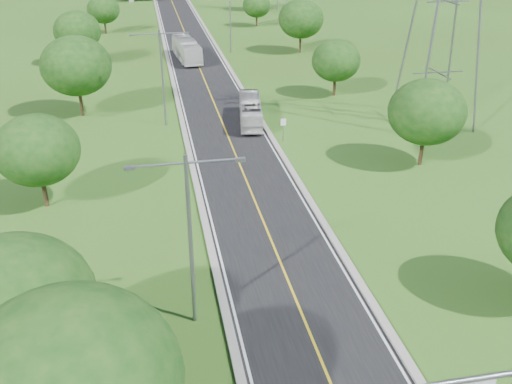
% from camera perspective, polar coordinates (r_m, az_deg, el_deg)
% --- Properties ---
extents(ground, '(260.00, 260.00, 0.00)m').
position_cam_1_polar(ground, '(76.79, -5.00, 10.67)').
color(ground, '#304C15').
rests_on(ground, ground).
extents(road, '(8.00, 150.00, 0.06)m').
position_cam_1_polar(road, '(82.55, -5.48, 11.79)').
color(road, black).
rests_on(road, ground).
extents(curb_left, '(0.50, 150.00, 0.22)m').
position_cam_1_polar(curb_left, '(82.26, -8.48, 11.63)').
color(curb_left, gray).
rests_on(curb_left, ground).
extents(curb_right, '(0.50, 150.00, 0.22)m').
position_cam_1_polar(curb_right, '(83.02, -2.50, 12.02)').
color(curb_right, gray).
rests_on(curb_right, ground).
extents(speed_limit_sign, '(0.55, 0.09, 2.40)m').
position_cam_1_polar(speed_limit_sign, '(56.41, 2.74, 6.62)').
color(speed_limit_sign, slate).
rests_on(speed_limit_sign, ground).
extents(streetlight_near_left, '(5.90, 0.25, 10.00)m').
position_cam_1_polar(streetlight_near_left, '(29.53, -6.65, -3.61)').
color(streetlight_near_left, slate).
rests_on(streetlight_near_left, ground).
extents(streetlight_mid_left, '(5.90, 0.25, 10.00)m').
position_cam_1_polar(streetlight_mid_left, '(60.42, -9.39, 11.95)').
color(streetlight_mid_left, slate).
rests_on(streetlight_mid_left, ground).
extents(streetlight_far_right, '(5.90, 0.25, 10.00)m').
position_cam_1_polar(streetlight_far_right, '(93.73, -2.61, 17.31)').
color(streetlight_far_right, slate).
rests_on(streetlight_far_right, ground).
extents(tree_la, '(7.14, 7.14, 8.30)m').
position_cam_1_polar(tree_la, '(27.29, -23.06, -10.30)').
color(tree_la, black).
rests_on(tree_la, ground).
extents(tree_lb, '(6.30, 6.30, 7.33)m').
position_cam_1_polar(tree_lb, '(45.37, -21.05, 3.93)').
color(tree_lb, black).
rests_on(tree_lb, ground).
extents(tree_lc, '(7.56, 7.56, 8.79)m').
position_cam_1_polar(tree_lc, '(65.79, -17.56, 11.94)').
color(tree_lc, black).
rests_on(tree_lc, ground).
extents(tree_ld, '(6.72, 6.72, 7.82)m').
position_cam_1_polar(tree_ld, '(89.50, -17.45, 15.12)').
color(tree_ld, black).
rests_on(tree_ld, ground).
extents(tree_le, '(5.88, 5.88, 6.84)m').
position_cam_1_polar(tree_le, '(113.00, -15.03, 17.22)').
color(tree_le, black).
rests_on(tree_le, ground).
extents(tree_rb, '(6.72, 6.72, 7.82)m').
position_cam_1_polar(tree_rb, '(51.92, 16.71, 7.68)').
color(tree_rb, black).
rests_on(tree_rb, ground).
extents(tree_rc, '(5.88, 5.88, 6.84)m').
position_cam_1_polar(tree_rc, '(71.22, 8.00, 12.88)').
color(tree_rc, black).
rests_on(tree_rc, ground).
extents(tree_rd, '(7.14, 7.14, 8.30)m').
position_cam_1_polar(tree_rd, '(94.13, 4.52, 16.88)').
color(tree_rd, black).
rests_on(tree_rd, ground).
extents(tree_re, '(5.46, 5.46, 6.35)m').
position_cam_1_polar(tree_re, '(116.88, 0.06, 18.18)').
color(tree_re, black).
rests_on(tree_re, ground).
extents(bus_outbound, '(3.54, 9.61, 2.62)m').
position_cam_1_polar(bus_outbound, '(61.54, -0.57, 8.12)').
color(bus_outbound, silver).
rests_on(bus_outbound, road).
extents(bus_inbound, '(3.84, 11.74, 3.21)m').
position_cam_1_polar(bus_inbound, '(89.78, -6.95, 13.97)').
color(bus_inbound, silver).
rests_on(bus_inbound, road).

